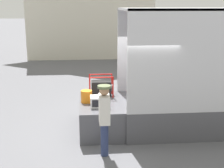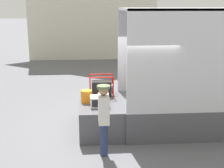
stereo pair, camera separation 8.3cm
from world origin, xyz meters
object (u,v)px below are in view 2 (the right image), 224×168
portable_generator (102,88)px  worker_person (104,113)px  microwave (100,101)px  orange_bucket (87,96)px

portable_generator → worker_person: bearing=-91.6°
microwave → portable_generator: bearing=83.5°
orange_bucket → portable_generator: bearing=52.5°
microwave → portable_generator: portable_generator is taller
microwave → orange_bucket: orange_bucket is taller
microwave → worker_person: (0.05, -1.20, 0.08)m
microwave → portable_generator: size_ratio=0.70×
portable_generator → microwave: bearing=-96.5°
orange_bucket → worker_person: worker_person is taller
microwave → orange_bucket: size_ratio=1.46×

